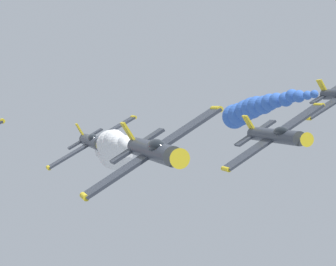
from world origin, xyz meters
TOP-DOWN VIEW (x-y plane):
  - airplane_lead at (5.07, 15.93)m, footprint 8.29×10.35m
  - smoke_trail_lead at (2.58, -9.99)m, footprint 6.16×27.32m
  - airplane_left_inner at (-7.60, 3.75)m, footprint 8.28×10.35m
  - airplane_left_outer at (4.49, -10.52)m, footprint 8.46×10.35m
  - smoke_trail_right_outer at (-19.95, -33.19)m, footprint 3.55×24.70m

SIDE VIEW (x-z plane):
  - smoke_trail_lead at x=2.58m, z-range 83.15..87.98m
  - airplane_left_outer at x=4.49m, z-range 83.72..88.80m
  - airplane_lead at x=5.07m, z-range 84.47..89.86m
  - airplane_left_inner at x=-7.60m, z-range 84.60..90.00m
  - smoke_trail_right_outer at x=-19.95m, z-range 86.21..91.44m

